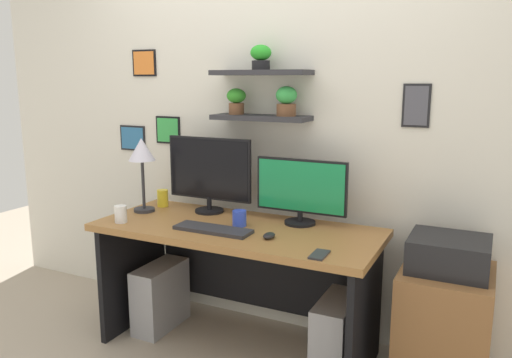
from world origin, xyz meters
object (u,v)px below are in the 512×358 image
cell_phone (319,255)px  water_cup (163,198)px  computer_mouse (269,236)px  printer (449,254)px  computer_tower_right (336,337)px  drawer_cabinet (443,329)px  desk_lamp (142,155)px  desk (241,259)px  monitor_right (301,190)px  pen_cup (121,214)px  monitor_left (209,172)px  computer_tower_left (161,296)px  coffee_mug (239,218)px  keyboard (213,229)px

cell_phone → water_cup: bearing=158.9°
water_cup → computer_mouse: bearing=-19.0°
printer → computer_tower_right: size_ratio=0.89×
drawer_cabinet → cell_phone: bearing=-144.2°
computer_tower_right → desk_lamp: bearing=178.3°
desk → monitor_right: (0.30, 0.16, 0.41)m
pen_cup → computer_tower_right: 1.40m
monitor_left → computer_tower_right: size_ratio=1.34×
monitor_right → computer_tower_right: monitor_right is taller
monitor_left → desk: bearing=-28.1°
pen_cup → printer: bearing=11.6°
monitor_left → computer_mouse: size_ratio=6.32×
cell_phone → computer_tower_right: bearing=83.6°
printer → computer_tower_right: bearing=-165.2°
desk_lamp → computer_tower_left: bearing=-10.1°
cell_phone → drawer_cabinet: (0.54, 0.39, -0.44)m
monitor_left → computer_mouse: 0.69m
water_cup → drawer_cabinet: size_ratio=0.17×
desk_lamp → computer_tower_left: (0.12, -0.02, -0.90)m
coffee_mug → computer_tower_right: 0.83m
keyboard → cell_phone: (0.65, -0.12, -0.01)m
pen_cup → monitor_right: bearing=24.8°
drawer_cabinet → computer_tower_left: (-1.69, -0.12, -0.11)m
desk → computer_mouse: (0.26, -0.17, 0.23)m
drawer_cabinet → pen_cup: bearing=-168.4°
drawer_cabinet → monitor_right: bearing=174.7°
keyboard → computer_tower_left: bearing=162.6°
desk → monitor_right: size_ratio=3.00×
computer_tower_left → coffee_mug: bearing=-0.1°
monitor_right → computer_mouse: (-0.05, -0.33, -0.18)m
desk → keyboard: keyboard is taller
computer_tower_right → coffee_mug: bearing=178.5°
desk → monitor_right: monitor_right is taller
monitor_right → desk_lamp: (-0.98, -0.18, 0.16)m
computer_mouse → computer_tower_left: size_ratio=0.22×
drawer_cabinet → desk: bearing=-175.6°
coffee_mug → water_cup: size_ratio=0.82×
water_cup → computer_tower_left: (0.09, -0.18, -0.60)m
printer → computer_tower_right: printer is taller
coffee_mug → computer_tower_right: coffee_mug is taller
desk_lamp → computer_tower_left: desk_lamp is taller
desk → desk_lamp: bearing=-178.9°
pen_cup → computer_tower_left: (0.08, 0.24, -0.59)m
computer_mouse → desk_lamp: (-0.94, 0.16, 0.34)m
desk → computer_mouse: bearing=-33.4°
desk → coffee_mug: 0.26m
desk → computer_tower_left: 0.66m
desk → monitor_left: size_ratio=2.85×
water_cup → printer: (1.77, -0.06, -0.09)m
desk → desk_lamp: size_ratio=3.49×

